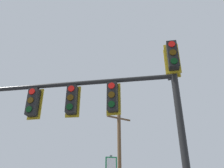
% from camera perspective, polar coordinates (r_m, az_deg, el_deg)
% --- Properties ---
extents(signal_mast_assembly, '(6.15, 1.15, 6.25)m').
position_cam_1_polar(signal_mast_assembly, '(7.09, 2.84, -4.00)').
color(signal_mast_assembly, black).
rests_on(signal_mast_assembly, ground).
extents(utility_pole_wooden, '(2.00, 1.48, 9.35)m').
position_cam_1_polar(utility_pole_wooden, '(19.99, 1.81, -17.99)').
color(utility_pole_wooden, brown).
rests_on(utility_pole_wooden, ground).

